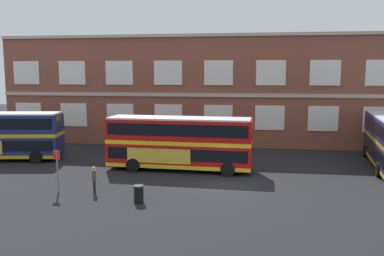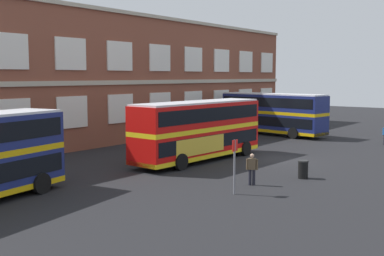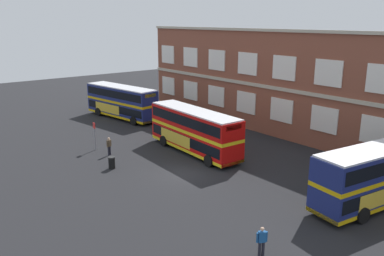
% 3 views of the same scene
% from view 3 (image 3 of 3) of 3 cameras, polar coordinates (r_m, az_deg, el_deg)
% --- Properties ---
extents(ground_plane, '(120.00, 120.00, 0.00)m').
position_cam_3_polar(ground_plane, '(33.80, 1.54, -5.78)').
color(ground_plane, black).
extents(brick_terminal_building, '(50.46, 8.19, 11.22)m').
position_cam_3_polar(brick_terminal_building, '(43.60, 18.81, 5.66)').
color(brick_terminal_building, brown).
rests_on(brick_terminal_building, ground).
extents(double_decker_near, '(11.27, 4.27, 4.07)m').
position_cam_3_polar(double_decker_near, '(50.99, -10.05, 3.75)').
color(double_decker_near, navy).
rests_on(double_decker_near, ground).
extents(double_decker_middle, '(11.10, 3.23, 4.07)m').
position_cam_3_polar(double_decker_middle, '(37.16, 0.30, -0.32)').
color(double_decker_middle, red).
rests_on(double_decker_middle, ground).
extents(double_decker_far, '(4.12, 11.26, 4.07)m').
position_cam_3_polar(double_decker_far, '(29.73, 25.43, -5.92)').
color(double_decker_far, navy).
rests_on(double_decker_far, ground).
extents(waiting_passenger, '(0.38, 0.62, 1.70)m').
position_cam_3_polar(waiting_passenger, '(37.47, -11.78, -2.46)').
color(waiting_passenger, black).
rests_on(waiting_passenger, ground).
extents(second_passenger, '(0.39, 0.62, 1.70)m').
position_cam_3_polar(second_passenger, '(22.05, 9.94, -15.54)').
color(second_passenger, black).
rests_on(second_passenger, ground).
extents(bus_stand_flag, '(0.44, 0.10, 2.70)m').
position_cam_3_polar(bus_stand_flag, '(39.08, -13.74, -0.76)').
color(bus_stand_flag, slate).
rests_on(bus_stand_flag, ground).
extents(station_litter_bin, '(0.60, 0.60, 1.03)m').
position_cam_3_polar(station_litter_bin, '(34.25, -11.41, -4.87)').
color(station_litter_bin, black).
rests_on(station_litter_bin, ground).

